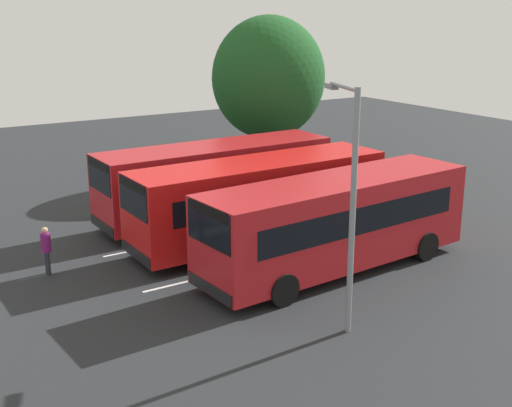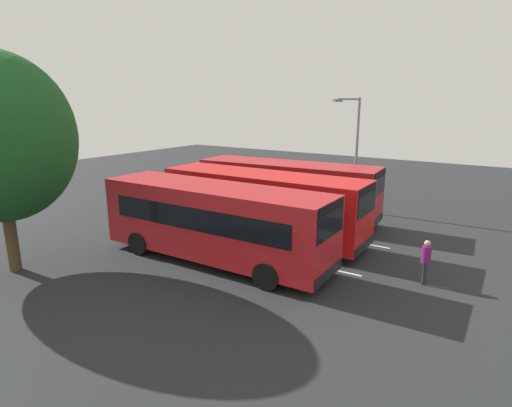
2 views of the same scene
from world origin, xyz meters
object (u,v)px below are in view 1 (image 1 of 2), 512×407
Objects in this scene: bus_center_right at (336,221)px; pedestrian at (46,247)px; bus_far_left at (215,179)px; bus_center_left at (259,198)px; depot_tree at (269,78)px; street_lamp at (350,193)px.

pedestrian is (8.23, -4.65, -0.77)m from bus_center_right.
bus_far_left is 7.09m from bus_center_right.
depot_tree is at bearing -125.94° from bus_center_left.
bus_center_left and bus_center_right have the same top height.
bus_far_left is 10.87m from street_lamp.
street_lamp is at bearing 75.58° from bus_center_left.
bus_center_right is (-0.65, 7.06, 0.00)m from bus_far_left.
bus_far_left and bus_center_left have the same top height.
street_lamp reaches higher than bus_center_left.
bus_center_right is 1.23× the size of depot_tree.
bus_far_left is at bearing 40.85° from depot_tree.
bus_center_right is 6.18× the size of pedestrian.
depot_tree is (-13.41, -7.44, 4.13)m from pedestrian.
pedestrian is at bearing -33.93° from bus_center_right.
bus_center_right is 1.53× the size of street_lamp.
bus_center_right is at bearing 99.87° from bus_center_left.
bus_center_left is at bearing -7.79° from pedestrian.
bus_center_left is at bearing 4.53° from street_lamp.
street_lamp is (1.71, 10.53, 2.09)m from bus_far_left.
bus_far_left is at bearing 17.75° from pedestrian.
pedestrian is (7.57, 2.40, -0.77)m from bus_far_left.
depot_tree reaches higher than bus_far_left.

